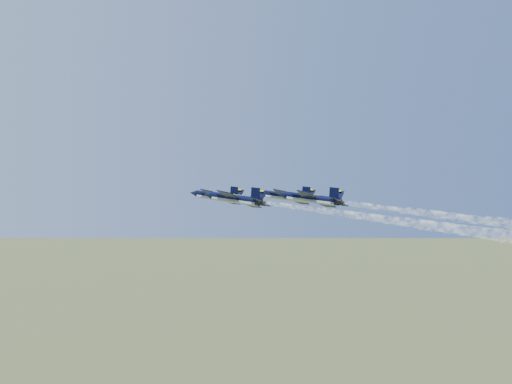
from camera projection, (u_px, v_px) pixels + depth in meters
jet_lead at (216, 196)px, 119.12m from camera, size 10.46×14.69×4.28m
jet_left at (234, 199)px, 104.35m from camera, size 10.46×14.69×4.28m
jet_right at (286, 196)px, 118.66m from camera, size 10.46×14.69×4.28m
jet_slot at (310, 198)px, 105.55m from camera, size 10.46×14.69×4.28m
smoke_trail_lead at (456, 202)px, 89.49m from camera, size 19.71×61.87×2.80m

